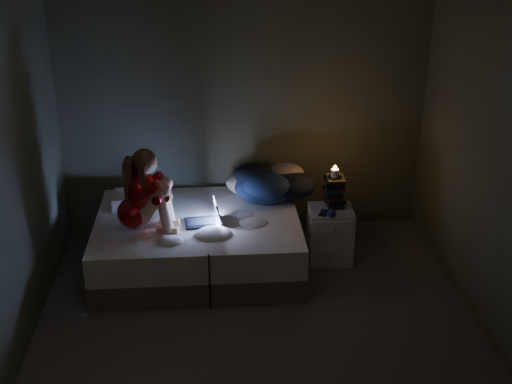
{
  "coord_description": "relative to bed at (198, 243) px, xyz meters",
  "views": [
    {
      "loc": [
        -0.34,
        -4.25,
        3.21
      ],
      "look_at": [
        0.05,
        1.0,
        0.8
      ],
      "focal_mm": 45.85,
      "sensor_mm": 36.0,
      "label": 1
    }
  ],
  "objects": [
    {
      "name": "wall_back",
      "position": [
        0.48,
        0.81,
        1.05
      ],
      "size": [
        3.6,
        0.02,
        2.6
      ],
      "primitive_type": "cube",
      "color": "#515444",
      "rests_on": "ground"
    },
    {
      "name": "pillow",
      "position": [
        -0.58,
        0.32,
        0.32
      ],
      "size": [
        0.42,
        0.3,
        0.12
      ],
      "primitive_type": "cube",
      "color": "white",
      "rests_on": "bed"
    },
    {
      "name": "floor",
      "position": [
        0.48,
        -1.1,
        -0.26
      ],
      "size": [
        3.6,
        3.8,
        0.02
      ],
      "primitive_type": "cube",
      "color": "#4B4644",
      "rests_on": "ground"
    },
    {
      "name": "blue_orb",
      "position": [
        1.22,
        -0.12,
        0.32
      ],
      "size": [
        0.08,
        0.08,
        0.08
      ],
      "primitive_type": "sphere",
      "color": "navy",
      "rests_on": "nightstand"
    },
    {
      "name": "wall_left",
      "position": [
        -1.33,
        -1.1,
        1.05
      ],
      "size": [
        0.02,
        3.8,
        2.6
      ],
      "primitive_type": "cube",
      "color": "#515444",
      "rests_on": "ground"
    },
    {
      "name": "candle",
      "position": [
        1.28,
        0.12,
        0.61
      ],
      "size": [
        0.07,
        0.07,
        0.08
      ],
      "primitive_type": "cylinder",
      "color": "beige",
      "rests_on": "book_stack"
    },
    {
      "name": "clothes_pile",
      "position": [
        0.66,
        0.36,
        0.44
      ],
      "size": [
        0.77,
        0.7,
        0.38
      ],
      "primitive_type": null,
      "rotation": [
        0.0,
        0.0,
        -0.37
      ],
      "color": "navy",
      "rests_on": "bed"
    },
    {
      "name": "laptop",
      "position": [
        0.05,
        -0.11,
        0.37
      ],
      "size": [
        0.35,
        0.26,
        0.23
      ],
      "primitive_type": null,
      "rotation": [
        0.0,
        0.0,
        0.1
      ],
      "color": "black",
      "rests_on": "bed"
    },
    {
      "name": "book_stack",
      "position": [
        1.28,
        0.12,
        0.43
      ],
      "size": [
        0.19,
        0.25,
        0.29
      ],
      "primitive_type": null,
      "color": "black",
      "rests_on": "nightstand"
    },
    {
      "name": "phone",
      "position": [
        1.16,
        -0.05,
        0.29
      ],
      "size": [
        0.12,
        0.16,
        0.01
      ],
      "primitive_type": "cube",
      "rotation": [
        0.0,
        0.0,
        -0.4
      ],
      "color": "black",
      "rests_on": "nightstand"
    },
    {
      "name": "wall_right",
      "position": [
        2.29,
        -1.1,
        1.05
      ],
      "size": [
        0.02,
        3.8,
        2.6
      ],
      "primitive_type": "cube",
      "color": "#515444",
      "rests_on": "ground"
    },
    {
      "name": "bed",
      "position": [
        0.0,
        0.0,
        0.0
      ],
      "size": [
        1.85,
        1.39,
        0.51
      ],
      "primitive_type": null,
      "color": "beige",
      "rests_on": "ground"
    },
    {
      "name": "wall_front",
      "position": [
        0.48,
        -3.01,
        1.05
      ],
      "size": [
        3.6,
        0.02,
        2.6
      ],
      "primitive_type": "cube",
      "color": "#515444",
      "rests_on": "ground"
    },
    {
      "name": "woman",
      "position": [
        -0.54,
        -0.17,
        0.63
      ],
      "size": [
        0.49,
        0.34,
        0.76
      ],
      "primitive_type": null,
      "rotation": [
        0.0,
        0.0,
        -0.07
      ],
      "color": "#7C0400",
      "rests_on": "bed"
    },
    {
      "name": "nightstand",
      "position": [
        1.24,
        0.03,
        0.01
      ],
      "size": [
        0.42,
        0.37,
        0.54
      ],
      "primitive_type": "cube",
      "rotation": [
        0.0,
        0.0,
        -0.04
      ],
      "color": "silver",
      "rests_on": "ground"
    }
  ]
}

